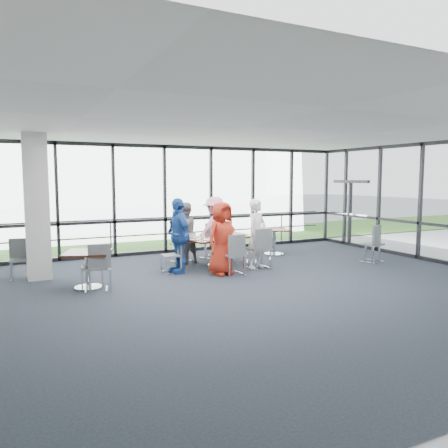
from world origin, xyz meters
name	(u,v)px	position (x,y,z in m)	size (l,w,h in m)	color
floor	(246,292)	(0.00, 0.00, -0.01)	(12.00, 10.00, 0.02)	#1F232D
ceiling	(247,127)	(0.00, 0.00, 3.20)	(12.00, 10.00, 0.04)	silver
curtain_wall_back	(165,199)	(0.00, 5.00, 1.60)	(12.00, 0.10, 3.20)	white
exit_door	(350,214)	(6.00, 3.75, 1.05)	(0.12, 1.60, 2.10)	black
structural_column	(37,207)	(-3.60, 3.00, 1.60)	(0.50, 0.50, 3.20)	silver
apron	(126,234)	(0.00, 10.00, -0.02)	(80.00, 70.00, 0.02)	gray
grass_strip	(139,240)	(0.00, 8.00, 0.01)	(80.00, 5.00, 0.01)	#24601B
hangar_main	(112,169)	(4.00, 32.00, 3.00)	(24.00, 10.00, 6.00)	white
guard_rail	(159,234)	(0.00, 5.60, 0.50)	(0.06, 0.06, 12.00)	#2D2D33
main_table	(219,241)	(0.61, 2.55, 0.63)	(2.15, 1.54, 0.75)	#341A0F
side_table_left	(88,257)	(-2.75, 1.64, 0.64)	(1.13, 1.13, 0.75)	#341A0F
side_table_right	(274,233)	(2.77, 3.34, 0.63)	(1.00, 1.00, 0.75)	#341A0F
diner_near_left	(222,238)	(0.24, 1.61, 0.85)	(0.83, 0.54, 1.69)	red
diner_near_right	(257,234)	(1.32, 1.85, 0.86)	(0.63, 0.46, 1.72)	white
diner_far_left	(184,233)	(-0.11, 3.13, 0.80)	(0.78, 0.48, 1.61)	slate
diner_far_right	(215,228)	(0.91, 3.45, 0.86)	(1.11, 0.58, 1.73)	pink
diner_end	(178,235)	(-0.59, 2.25, 0.88)	(1.04, 0.57, 1.77)	#2350A4
chair_main_nl	(233,255)	(0.45, 1.44, 0.47)	(0.46, 0.46, 0.94)	slate
chair_main_nr	(259,249)	(1.36, 1.80, 0.49)	(0.48, 0.48, 0.98)	slate
chair_main_fl	(182,244)	(-0.05, 3.42, 0.49)	(0.48, 0.48, 0.99)	slate
chair_main_fr	(210,241)	(0.85, 3.64, 0.47)	(0.46, 0.46, 0.94)	slate
chair_main_end	(171,255)	(-0.77, 2.26, 0.42)	(0.41, 0.41, 0.84)	slate
chair_spare_la	(96,267)	(-2.64, 1.38, 0.46)	(0.45, 0.45, 0.93)	slate
chair_spare_lb	(20,260)	(-3.98, 3.12, 0.43)	(0.42, 0.42, 0.86)	slate
chair_spare_r	(373,244)	(4.46, 1.15, 0.49)	(0.48, 0.48, 0.99)	slate
plate_nl	(210,240)	(0.15, 2.07, 0.76)	(0.28, 0.28, 0.01)	white
plate_nr	(246,235)	(1.32, 2.39, 0.76)	(0.27, 0.27, 0.01)	white
plate_fl	(194,236)	(0.04, 2.81, 0.76)	(0.27, 0.27, 0.01)	white
plate_fr	(224,233)	(0.97, 3.02, 0.76)	(0.28, 0.28, 0.01)	white
plate_end	(195,239)	(-0.14, 2.30, 0.76)	(0.26, 0.26, 0.01)	white
tumbler_a	(218,235)	(0.47, 2.29, 0.82)	(0.07, 0.07, 0.15)	white
tumbler_b	(234,233)	(0.96, 2.41, 0.83)	(0.08, 0.08, 0.15)	white
tumbler_c	(214,233)	(0.63, 2.86, 0.81)	(0.06, 0.06, 0.13)	white
tumbler_d	(202,236)	(0.03, 2.27, 0.82)	(0.07, 0.07, 0.15)	white
menu_a	(227,239)	(0.64, 2.13, 0.75)	(0.31, 0.21, 0.00)	beige
menu_b	(248,235)	(1.45, 2.53, 0.75)	(0.32, 0.22, 0.00)	beige
menu_c	(216,235)	(0.70, 2.92, 0.75)	(0.32, 0.23, 0.00)	beige
condiment_caddy	(220,236)	(0.63, 2.55, 0.77)	(0.10, 0.07, 0.04)	black
ketchup_bottle	(219,233)	(0.61, 2.56, 0.84)	(0.06, 0.06, 0.18)	#B41A04
green_bottle	(221,232)	(0.67, 2.57, 0.85)	(0.05, 0.05, 0.20)	#1B662F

